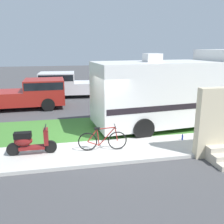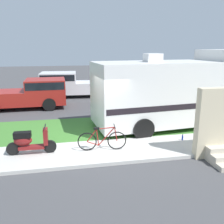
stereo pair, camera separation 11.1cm
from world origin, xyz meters
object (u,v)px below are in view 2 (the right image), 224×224
pickup_truck_near (31,93)px  pickup_truck_far (72,84)px  bottle_green (182,138)px  bicycle (102,140)px  motorhome_rv (175,91)px  scooter (29,141)px

pickup_truck_near → pickup_truck_far: 4.07m
pickup_truck_far → bottle_green: size_ratio=23.63×
bicycle → bottle_green: size_ratio=7.08×
motorhome_rv → bicycle: bearing=-147.3°
pickup_truck_near → motorhome_rv: bearing=-35.4°
scooter → bicycle: (2.47, -0.16, -0.08)m
pickup_truck_near → pickup_truck_far: size_ratio=0.90×
motorhome_rv → scooter: 6.77m
scooter → pickup_truck_far: (1.84, 10.43, 0.39)m
scooter → pickup_truck_far: 10.60m
bottle_green → scooter: bearing=-178.2°
bottle_green → pickup_truck_near: bearing=132.3°
motorhome_rv → bicycle: size_ratio=4.35×
bottle_green → bicycle: bearing=-174.0°
pickup_truck_near → pickup_truck_far: (2.59, 3.15, 0.03)m
bicycle → pickup_truck_far: (-0.63, 10.59, 0.47)m
scooter → bicycle: scooter is taller
motorhome_rv → pickup_truck_far: bearing=118.6°
motorhome_rv → pickup_truck_near: size_ratio=1.44×
bicycle → pickup_truck_near: 8.12m
scooter → pickup_truck_near: pickup_truck_near is taller
scooter → bottle_green: bearing=1.8°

